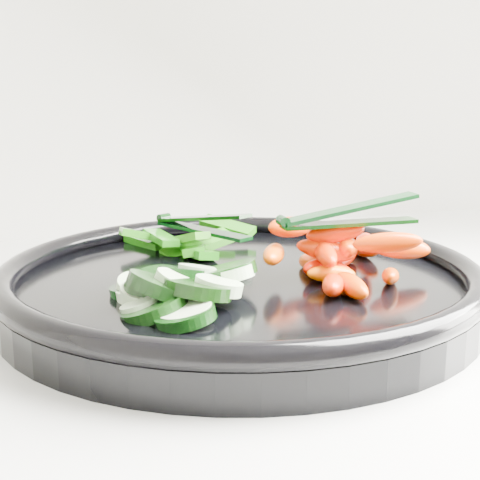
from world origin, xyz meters
name	(u,v)px	position (x,y,z in m)	size (l,w,h in m)	color
veggie_tray	(240,283)	(-0.58, 1.68, 0.95)	(0.49, 0.49, 0.04)	black
cucumber_pile	(174,289)	(-0.64, 1.64, 0.96)	(0.12, 0.13, 0.04)	black
carrot_pile	(341,254)	(-0.50, 1.66, 0.97)	(0.15, 0.15, 0.05)	#F86600
pepper_pile	(183,242)	(-0.60, 1.78, 0.96)	(0.13, 0.11, 0.03)	#0F6C0A
tong_carrot	(346,216)	(-0.50, 1.65, 1.00)	(0.11, 0.02, 0.02)	black
tong_pepper	(200,224)	(-0.58, 1.78, 0.98)	(0.06, 0.11, 0.02)	black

